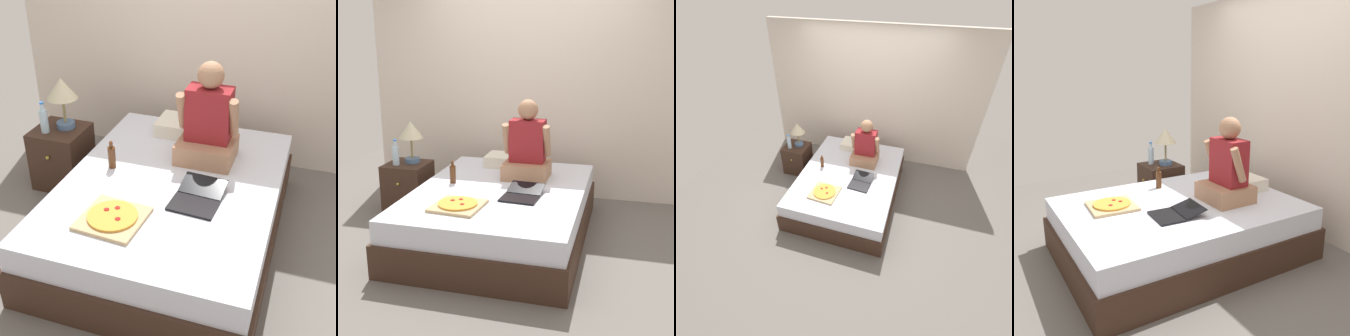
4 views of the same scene
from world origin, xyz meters
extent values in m
plane|color=#66605B|center=(0.00, 0.00, 0.00)|extent=(5.97, 5.97, 0.00)
cube|color=beige|center=(0.00, 1.43, 1.25)|extent=(3.97, 0.12, 2.50)
cube|color=#382319|center=(0.00, 0.00, 0.15)|extent=(1.58, 2.13, 0.29)
cube|color=silver|center=(0.00, 0.00, 0.39)|extent=(1.53, 2.07, 0.20)
cube|color=#382319|center=(-1.16, 0.42, 0.27)|extent=(0.44, 0.44, 0.54)
sphere|color=gold|center=(-1.16, 0.18, 0.38)|extent=(0.03, 0.03, 0.03)
cylinder|color=#4C6B93|center=(-1.12, 0.47, 0.57)|extent=(0.16, 0.16, 0.05)
cylinder|color=olive|center=(-1.12, 0.47, 0.70)|extent=(0.02, 0.02, 0.22)
cone|color=beige|center=(-1.12, 0.47, 0.90)|extent=(0.26, 0.26, 0.18)
cylinder|color=silver|center=(-1.24, 0.33, 0.64)|extent=(0.07, 0.07, 0.20)
cylinder|color=silver|center=(-1.24, 0.33, 0.77)|extent=(0.03, 0.03, 0.06)
cylinder|color=blue|center=(-1.24, 0.33, 0.81)|extent=(0.04, 0.04, 0.02)
cube|color=silver|center=(-0.11, 0.79, 0.55)|extent=(0.52, 0.34, 0.12)
cube|color=#A37556|center=(0.16, 0.41, 0.57)|extent=(0.44, 0.40, 0.16)
cube|color=maroon|center=(0.16, 0.44, 0.86)|extent=(0.34, 0.20, 0.42)
sphere|color=#A37556|center=(0.16, 0.44, 1.17)|extent=(0.20, 0.20, 0.20)
cylinder|color=#A37556|center=(-0.04, 0.39, 0.88)|extent=(0.07, 0.18, 0.32)
cylinder|color=#A37556|center=(0.36, 0.39, 0.88)|extent=(0.07, 0.18, 0.32)
cube|color=black|center=(0.24, -0.26, 0.50)|extent=(0.34, 0.24, 0.02)
cube|color=black|center=(0.26, -0.06, 0.54)|extent=(0.33, 0.22, 0.06)
cube|color=tan|center=(-0.21, -0.57, 0.50)|extent=(0.43, 0.43, 0.02)
cylinder|color=gold|center=(-0.21, -0.57, 0.52)|extent=(0.33, 0.33, 0.02)
cylinder|color=maroon|center=(-0.27, -0.53, 0.53)|extent=(0.04, 0.04, 0.00)
cylinder|color=maroon|center=(-0.16, -0.60, 0.53)|extent=(0.04, 0.04, 0.00)
cylinder|color=maroon|center=(-0.21, -0.49, 0.53)|extent=(0.04, 0.04, 0.00)
cylinder|color=#4C2811|center=(-0.49, 0.05, 0.58)|extent=(0.06, 0.06, 0.17)
cylinder|color=#4C2811|center=(-0.49, 0.05, 0.69)|extent=(0.03, 0.03, 0.05)
camera|label=1|loc=(0.90, -2.75, 2.32)|focal=50.00mm
camera|label=2|loc=(1.12, -3.99, 1.87)|focal=50.00mm
camera|label=3|loc=(0.96, -3.23, 3.19)|focal=28.00mm
camera|label=4|loc=(2.79, -1.63, 1.70)|focal=40.00mm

